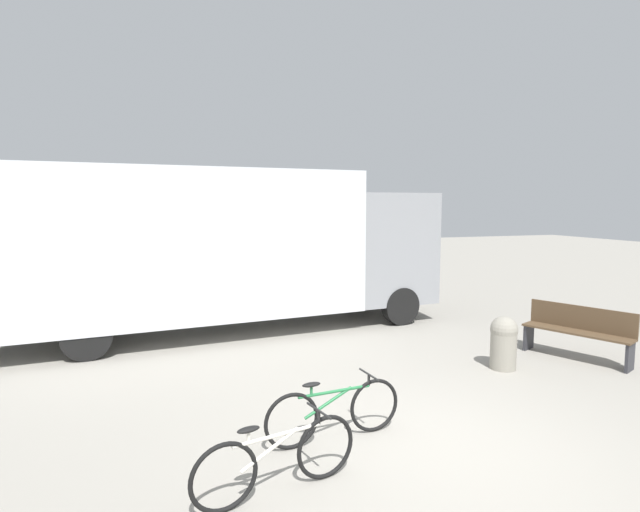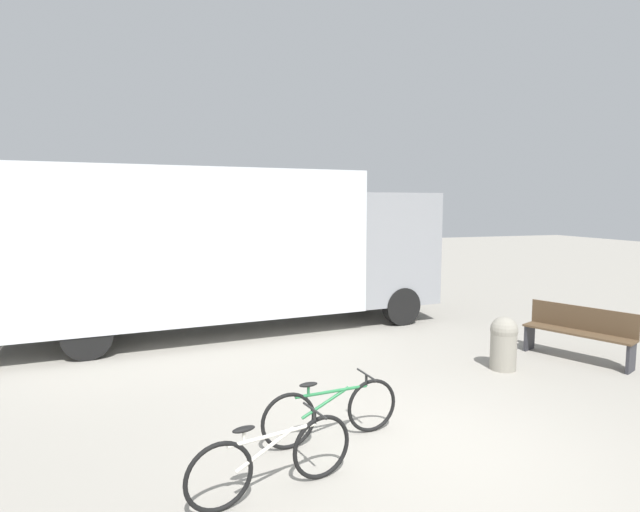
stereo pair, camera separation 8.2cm
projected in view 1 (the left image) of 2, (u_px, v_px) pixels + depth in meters
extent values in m
plane|color=gray|center=(439.00, 450.00, 5.55)|extent=(60.00, 60.00, 0.00)
cube|color=silver|center=(188.00, 243.00, 10.24)|extent=(7.21, 2.91, 2.99)
cube|color=gray|center=(379.00, 246.00, 12.05)|extent=(2.17, 2.38, 2.54)
cylinder|color=black|center=(359.00, 292.00, 13.09)|extent=(0.87, 0.35, 0.85)
cylinder|color=black|center=(400.00, 306.00, 11.28)|extent=(0.87, 0.35, 0.85)
cylinder|color=black|center=(89.00, 313.00, 10.53)|extent=(0.87, 0.35, 0.85)
cylinder|color=black|center=(86.00, 336.00, 8.72)|extent=(0.87, 0.35, 0.85)
cube|color=brown|center=(576.00, 332.00, 8.72)|extent=(1.08, 1.80, 0.03)
cube|color=brown|center=(581.00, 319.00, 8.82)|extent=(0.75, 1.65, 0.46)
cube|color=#2D2D33|center=(630.00, 357.00, 8.12)|extent=(0.33, 0.18, 0.48)
cube|color=#2D2D33|center=(529.00, 337.00, 9.37)|extent=(0.33, 0.18, 0.48)
torus|color=black|center=(224.00, 477.00, 4.40)|extent=(0.64, 0.19, 0.65)
torus|color=black|center=(326.00, 447.00, 4.96)|extent=(0.64, 0.19, 0.65)
cylinder|color=silver|center=(278.00, 435.00, 4.65)|extent=(0.89, 0.24, 0.04)
cylinder|color=silver|center=(270.00, 450.00, 4.62)|extent=(0.59, 0.17, 0.31)
cylinder|color=silver|center=(248.00, 437.00, 4.50)|extent=(0.03, 0.03, 0.11)
ellipsoid|color=black|center=(248.00, 430.00, 4.49)|extent=(0.23, 0.14, 0.05)
cylinder|color=black|center=(319.00, 417.00, 4.88)|extent=(0.03, 0.03, 0.14)
cylinder|color=black|center=(319.00, 411.00, 4.87)|extent=(0.12, 0.43, 0.02)
torus|color=black|center=(292.00, 421.00, 5.54)|extent=(0.65, 0.11, 0.65)
torus|color=black|center=(374.00, 405.00, 5.98)|extent=(0.65, 0.11, 0.65)
cylinder|color=#26723F|center=(335.00, 391.00, 5.73)|extent=(0.90, 0.13, 0.04)
cylinder|color=#26723F|center=(328.00, 403.00, 5.71)|extent=(0.60, 0.10, 0.31)
cylinder|color=#26723F|center=(311.00, 391.00, 5.61)|extent=(0.03, 0.03, 0.11)
ellipsoid|color=black|center=(311.00, 385.00, 5.60)|extent=(0.23, 0.11, 0.05)
cylinder|color=black|center=(369.00, 380.00, 5.91)|extent=(0.03, 0.03, 0.14)
cylinder|color=black|center=(369.00, 374.00, 5.90)|extent=(0.07, 0.44, 0.02)
cylinder|color=gray|center=(503.00, 349.00, 8.25)|extent=(0.42, 0.42, 0.67)
sphere|color=gray|center=(504.00, 329.00, 8.22)|extent=(0.44, 0.44, 0.44)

